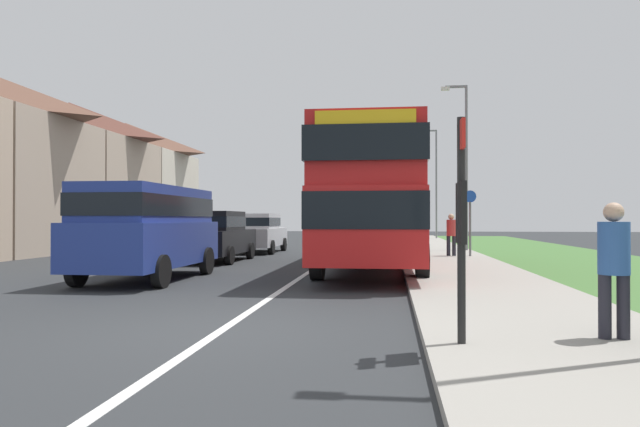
{
  "coord_description": "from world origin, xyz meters",
  "views": [
    {
      "loc": [
        2.21,
        -7.45,
        1.48
      ],
      "look_at": [
        0.7,
        5.08,
        1.6
      ],
      "focal_mm": 32.05,
      "sensor_mm": 36.0,
      "label": 1
    }
  ],
  "objects_px": {
    "pedestrian_walking_away": "(451,233)",
    "parked_van_blue": "(148,225)",
    "double_decker_bus": "(373,196)",
    "parked_car_black": "(216,234)",
    "pedestrian_at_stop": "(614,263)",
    "bus_stop_sign": "(461,214)",
    "parked_car_silver": "(257,231)",
    "street_lamp_mid": "(464,156)",
    "street_lamp_far": "(435,177)",
    "cycle_route_sign": "(470,220)"
  },
  "relations": [
    {
      "from": "parked_van_blue",
      "to": "street_lamp_mid",
      "type": "height_order",
      "value": "street_lamp_mid"
    },
    {
      "from": "double_decker_bus",
      "to": "parked_car_silver",
      "type": "relative_size",
      "value": 2.45
    },
    {
      "from": "pedestrian_walking_away",
      "to": "street_lamp_far",
      "type": "height_order",
      "value": "street_lamp_far"
    },
    {
      "from": "pedestrian_at_stop",
      "to": "pedestrian_walking_away",
      "type": "distance_m",
      "value": 14.59
    },
    {
      "from": "double_decker_bus",
      "to": "pedestrian_at_stop",
      "type": "distance_m",
      "value": 10.35
    },
    {
      "from": "pedestrian_at_stop",
      "to": "cycle_route_sign",
      "type": "xyz_separation_m",
      "value": [
        0.42,
        14.51,
        0.45
      ]
    },
    {
      "from": "pedestrian_walking_away",
      "to": "cycle_route_sign",
      "type": "distance_m",
      "value": 0.81
    },
    {
      "from": "double_decker_bus",
      "to": "street_lamp_far",
      "type": "relative_size",
      "value": 1.4
    },
    {
      "from": "parked_car_silver",
      "to": "pedestrian_walking_away",
      "type": "relative_size",
      "value": 2.66
    },
    {
      "from": "parked_car_black",
      "to": "bus_stop_sign",
      "type": "bearing_deg",
      "value": -62.15
    },
    {
      "from": "parked_car_silver",
      "to": "pedestrian_walking_away",
      "type": "height_order",
      "value": "parked_car_silver"
    },
    {
      "from": "parked_van_blue",
      "to": "street_lamp_far",
      "type": "distance_m",
      "value": 29.23
    },
    {
      "from": "bus_stop_sign",
      "to": "double_decker_bus",
      "type": "bearing_deg",
      "value": 96.98
    },
    {
      "from": "street_lamp_far",
      "to": "pedestrian_at_stop",
      "type": "bearing_deg",
      "value": -91.17
    },
    {
      "from": "parked_car_silver",
      "to": "street_lamp_mid",
      "type": "distance_m",
      "value": 9.6
    },
    {
      "from": "double_decker_bus",
      "to": "cycle_route_sign",
      "type": "relative_size",
      "value": 4.32
    },
    {
      "from": "parked_van_blue",
      "to": "pedestrian_walking_away",
      "type": "bearing_deg",
      "value": 45.5
    },
    {
      "from": "parked_van_blue",
      "to": "pedestrian_at_stop",
      "type": "height_order",
      "value": "parked_van_blue"
    },
    {
      "from": "street_lamp_mid",
      "to": "street_lamp_far",
      "type": "bearing_deg",
      "value": 90.09
    },
    {
      "from": "parked_car_black",
      "to": "pedestrian_walking_away",
      "type": "relative_size",
      "value": 2.68
    },
    {
      "from": "parked_car_black",
      "to": "street_lamp_mid",
      "type": "height_order",
      "value": "street_lamp_mid"
    },
    {
      "from": "pedestrian_walking_away",
      "to": "parked_van_blue",
      "type": "bearing_deg",
      "value": -134.5
    },
    {
      "from": "pedestrian_walking_away",
      "to": "bus_stop_sign",
      "type": "relative_size",
      "value": 0.64
    },
    {
      "from": "double_decker_bus",
      "to": "parked_car_black",
      "type": "xyz_separation_m",
      "value": [
        -5.48,
        2.48,
        -1.19
      ]
    },
    {
      "from": "pedestrian_walking_away",
      "to": "street_lamp_mid",
      "type": "xyz_separation_m",
      "value": [
        0.97,
        3.96,
        3.22
      ]
    },
    {
      "from": "parked_van_blue",
      "to": "bus_stop_sign",
      "type": "distance_m",
      "value": 9.47
    },
    {
      "from": "double_decker_bus",
      "to": "pedestrian_at_stop",
      "type": "height_order",
      "value": "double_decker_bus"
    },
    {
      "from": "pedestrian_at_stop",
      "to": "street_lamp_far",
      "type": "bearing_deg",
      "value": 88.83
    },
    {
      "from": "parked_van_blue",
      "to": "cycle_route_sign",
      "type": "xyz_separation_m",
      "value": [
        8.74,
        8.13,
        0.09
      ]
    },
    {
      "from": "pedestrian_at_stop",
      "to": "street_lamp_mid",
      "type": "relative_size",
      "value": 0.23
    },
    {
      "from": "bus_stop_sign",
      "to": "cycle_route_sign",
      "type": "bearing_deg",
      "value": 81.76
    },
    {
      "from": "double_decker_bus",
      "to": "bus_stop_sign",
      "type": "relative_size",
      "value": 4.19
    },
    {
      "from": "parked_car_silver",
      "to": "bus_stop_sign",
      "type": "relative_size",
      "value": 1.71
    },
    {
      "from": "parked_car_black",
      "to": "street_lamp_mid",
      "type": "bearing_deg",
      "value": 34.1
    },
    {
      "from": "parked_car_black",
      "to": "street_lamp_mid",
      "type": "xyz_separation_m",
      "value": [
        9.2,
        6.23,
        3.25
      ]
    },
    {
      "from": "bus_stop_sign",
      "to": "street_lamp_mid",
      "type": "xyz_separation_m",
      "value": [
        2.47,
        18.98,
        2.66
      ]
    },
    {
      "from": "street_lamp_far",
      "to": "cycle_route_sign",
      "type": "bearing_deg",
      "value": -90.82
    },
    {
      "from": "street_lamp_mid",
      "to": "parked_car_silver",
      "type": "bearing_deg",
      "value": -174.26
    },
    {
      "from": "pedestrian_walking_away",
      "to": "bus_stop_sign",
      "type": "xyz_separation_m",
      "value": [
        -1.49,
        -15.02,
        0.56
      ]
    },
    {
      "from": "street_lamp_mid",
      "to": "street_lamp_far",
      "type": "distance_m",
      "value": 15.47
    },
    {
      "from": "pedestrian_walking_away",
      "to": "street_lamp_mid",
      "type": "distance_m",
      "value": 5.2
    },
    {
      "from": "bus_stop_sign",
      "to": "parked_car_silver",
      "type": "bearing_deg",
      "value": 109.82
    },
    {
      "from": "double_decker_bus",
      "to": "parked_van_blue",
      "type": "height_order",
      "value": "double_decker_bus"
    },
    {
      "from": "pedestrian_at_stop",
      "to": "cycle_route_sign",
      "type": "relative_size",
      "value": 0.66
    },
    {
      "from": "pedestrian_walking_away",
      "to": "street_lamp_mid",
      "type": "bearing_deg",
      "value": 76.18
    },
    {
      "from": "parked_car_silver",
      "to": "street_lamp_far",
      "type": "xyz_separation_m",
      "value": [
        8.96,
        16.37,
        3.5
      ]
    },
    {
      "from": "parked_van_blue",
      "to": "parked_car_black",
      "type": "bearing_deg",
      "value": 91.53
    },
    {
      "from": "double_decker_bus",
      "to": "parked_car_silver",
      "type": "height_order",
      "value": "double_decker_bus"
    },
    {
      "from": "double_decker_bus",
      "to": "pedestrian_walking_away",
      "type": "xyz_separation_m",
      "value": [
        2.75,
        4.75,
        -1.17
      ]
    },
    {
      "from": "pedestrian_walking_away",
      "to": "street_lamp_far",
      "type": "distance_m",
      "value": 19.75
    }
  ]
}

